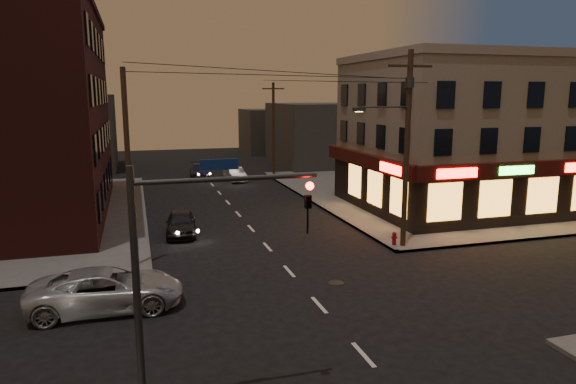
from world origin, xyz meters
name	(u,v)px	position (x,y,z in m)	size (l,w,h in m)	color
ground	(319,305)	(0.00, 0.00, 0.00)	(120.00, 120.00, 0.00)	black
sidewalk_ne	(444,191)	(18.00, 19.00, 0.07)	(24.00, 28.00, 0.15)	#514F4C
pizza_building	(468,133)	(15.93, 13.43, 5.35)	(15.85, 12.85, 10.50)	gray
brick_apartment	(0,116)	(-14.50, 19.00, 6.65)	(12.00, 20.00, 13.00)	#421715
bg_building_ne_a	(321,134)	(14.00, 38.00, 3.50)	(10.00, 12.00, 7.00)	#3F3D3A
bg_building_nw	(71,132)	(-13.00, 42.00, 4.00)	(9.00, 10.00, 8.00)	#3F3D3A
bg_building_ne_b	(272,131)	(12.00, 52.00, 3.00)	(8.00, 8.00, 6.00)	#3F3D3A
utility_pole_main	(405,139)	(6.68, 5.80, 5.76)	(4.20, 0.44, 10.00)	#382619
utility_pole_far	(273,129)	(6.80, 32.00, 4.65)	(0.26, 0.26, 9.00)	#382619
utility_pole_west	(128,169)	(-6.80, 6.50, 4.65)	(0.24, 0.24, 9.00)	#382619
traffic_signal	(181,258)	(-5.57, -5.60, 4.16)	(4.49, 0.32, 6.47)	#333538
suv_cross	(107,289)	(-7.76, 1.94, 0.78)	(2.59, 5.61, 1.56)	#9CA0A5
sedan_near	(181,223)	(-4.16, 11.85, 0.70)	(1.65, 4.09, 1.39)	black
sedan_mid	(235,174)	(2.36, 29.49, 0.66)	(1.39, 3.98, 1.31)	gray
sedan_far	(199,171)	(-0.56, 32.63, 0.65)	(1.83, 4.51, 1.31)	#1C1E39
fire_hydrant	(394,238)	(6.40, 6.00, 0.54)	(0.32, 0.32, 0.71)	maroon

